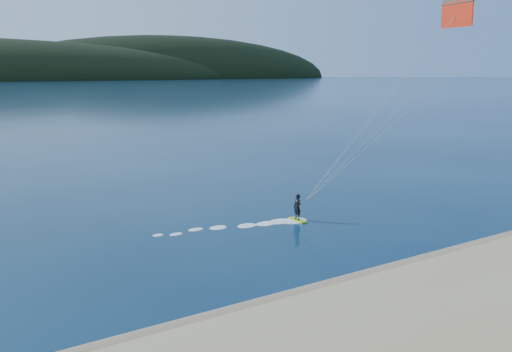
# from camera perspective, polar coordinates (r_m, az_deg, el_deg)

# --- Properties ---
(wet_sand) EXTENTS (220.00, 2.50, 0.10)m
(wet_sand) POSITION_cam_1_polar(r_m,az_deg,el_deg) (21.76, 0.99, -16.47)
(wet_sand) COLOR olive
(wet_sand) RESTS_ON ground
(headland) EXTENTS (1200.00, 310.00, 140.00)m
(headland) POSITION_cam_1_polar(r_m,az_deg,el_deg) (757.36, -28.81, 10.37)
(headland) COLOR black
(headland) RESTS_ON ground
(kitesurfer_near) EXTENTS (24.81, 10.06, 17.68)m
(kitesurfer_near) POSITION_cam_1_polar(r_m,az_deg,el_deg) (34.67, 26.37, 16.61)
(kitesurfer_near) COLOR #9EC617
(kitesurfer_near) RESTS_ON ground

